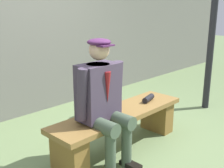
% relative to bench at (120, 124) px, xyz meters
% --- Properties ---
extents(ground_plane, '(30.00, 30.00, 0.00)m').
position_rel_bench_xyz_m(ground_plane, '(0.00, 0.00, -0.31)').
color(ground_plane, '#657B4E').
extents(bench, '(1.79, 0.48, 0.47)m').
position_rel_bench_xyz_m(bench, '(0.00, 0.00, 0.00)').
color(bench, olive).
rests_on(bench, ground).
extents(seated_man, '(0.60, 0.60, 1.33)m').
position_rel_bench_xyz_m(seated_man, '(0.34, 0.06, 0.42)').
color(seated_man, '#403447').
rests_on(seated_man, ground).
extents(rolled_magazine, '(0.24, 0.13, 0.07)m').
position_rel_bench_xyz_m(rolled_magazine, '(-0.51, 0.02, 0.20)').
color(rolled_magazine, black).
rests_on(rolled_magazine, bench).
extents(stadium_wall, '(12.00, 0.24, 1.90)m').
position_rel_bench_xyz_m(stadium_wall, '(0.00, -1.90, 0.64)').
color(stadium_wall, slate).
rests_on(stadium_wall, ground).
extents(lamp_post, '(0.20, 0.20, 2.67)m').
position_rel_bench_xyz_m(lamp_post, '(-2.06, 0.08, 1.24)').
color(lamp_post, black).
rests_on(lamp_post, ground).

